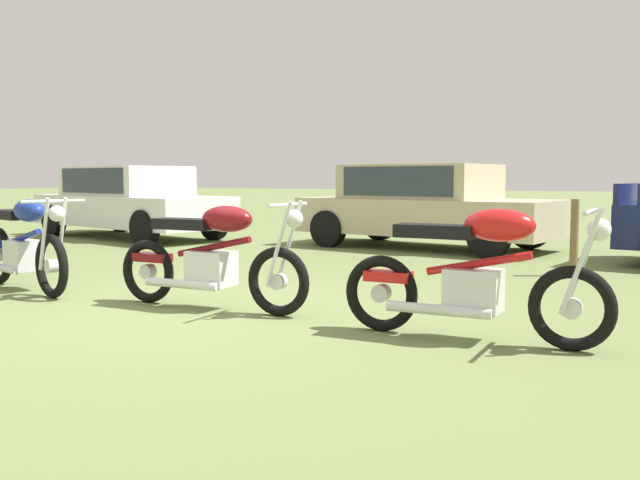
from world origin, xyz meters
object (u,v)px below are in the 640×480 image
at_px(motorcycle_red, 475,275).
at_px(motorcycle_blue, 23,245).
at_px(car_white, 129,198).
at_px(car_beige, 424,202).
at_px(motorcycle_maroon, 212,257).
at_px(fence_post_wooden, 574,238).

bearing_deg(motorcycle_red, motorcycle_blue, 178.56).
relative_size(car_white, car_beige, 1.06).
bearing_deg(motorcycle_maroon, car_white, 137.45).
bearing_deg(motorcycle_blue, car_white, 141.01).
distance_m(motorcycle_red, car_white, 10.33).
bearing_deg(motorcycle_maroon, motorcycle_red, -3.26).
height_order(motorcycle_red, car_beige, car_beige).
distance_m(motorcycle_blue, motorcycle_maroon, 2.43).
bearing_deg(fence_post_wooden, motorcycle_red, -92.28).
xyz_separation_m(motorcycle_blue, fence_post_wooden, (5.08, 3.90, -0.02)).
xyz_separation_m(motorcycle_maroon, car_beige, (-0.16, 6.35, 0.31)).
xyz_separation_m(car_beige, fence_post_wooden, (2.80, -2.49, -0.32)).
height_order(motorcycle_blue, car_white, car_white).
relative_size(car_beige, fence_post_wooden, 4.84).
bearing_deg(fence_post_wooden, motorcycle_blue, -142.45).
relative_size(motorcycle_maroon, motorcycle_red, 1.02).
height_order(motorcycle_blue, motorcycle_maroon, same).
xyz_separation_m(car_white, fence_post_wooden, (8.76, -1.73, -0.32)).
height_order(motorcycle_blue, car_beige, car_beige).
height_order(motorcycle_maroon, car_white, car_white).
xyz_separation_m(motorcycle_maroon, motorcycle_red, (2.48, -0.13, 0.01)).
relative_size(motorcycle_maroon, car_beige, 0.45).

